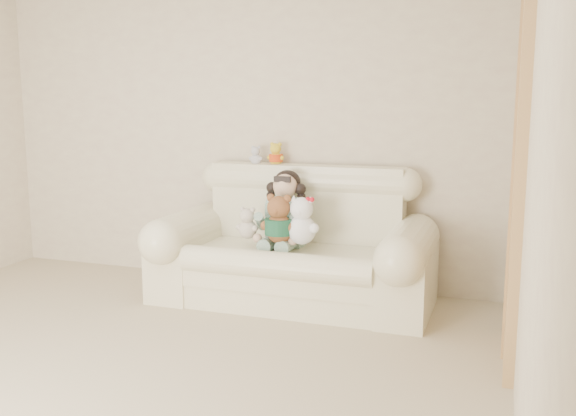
# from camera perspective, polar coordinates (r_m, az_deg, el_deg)

# --- Properties ---
(floor) EXTENTS (5.00, 5.00, 0.00)m
(floor) POSITION_cam_1_polar(r_m,az_deg,el_deg) (3.64, -20.42, -15.94)
(floor) COLOR tan
(floor) RESTS_ON ground
(wall_back) EXTENTS (4.50, 0.00, 4.50)m
(wall_back) POSITION_cam_1_polar(r_m,az_deg,el_deg) (5.45, -4.28, 7.07)
(wall_back) COLOR beige
(wall_back) RESTS_ON ground
(wall_right) EXTENTS (0.00, 5.00, 5.00)m
(wall_right) POSITION_cam_1_polar(r_m,az_deg,el_deg) (2.52, 21.11, 3.65)
(wall_right) COLOR beige
(wall_right) RESTS_ON ground
(sofa) EXTENTS (2.10, 0.95, 1.03)m
(sofa) POSITION_cam_1_polar(r_m,az_deg,el_deg) (4.86, 0.39, -2.55)
(sofa) COLOR #F3EBC4
(sofa) RESTS_ON floor
(door_panel) EXTENTS (0.06, 0.90, 2.10)m
(door_panel) POSITION_cam_1_polar(r_m,az_deg,el_deg) (3.93, 19.84, 1.93)
(door_panel) COLOR tan
(door_panel) RESTS_ON floor
(seated_child) EXTENTS (0.37, 0.45, 0.60)m
(seated_child) POSITION_cam_1_polar(r_m,az_deg,el_deg) (4.92, -0.22, 0.02)
(seated_child) COLOR #286C4F
(seated_child) RESTS_ON sofa
(brown_teddy) EXTENTS (0.32, 0.28, 0.42)m
(brown_teddy) POSITION_cam_1_polar(r_m,az_deg,el_deg) (4.68, -0.80, -0.56)
(brown_teddy) COLOR brown
(brown_teddy) RESTS_ON sofa
(white_cat) EXTENTS (0.33, 0.30, 0.42)m
(white_cat) POSITION_cam_1_polar(r_m,az_deg,el_deg) (4.64, 1.25, -0.66)
(white_cat) COLOR white
(white_cat) RESTS_ON sofa
(cream_teddy) EXTENTS (0.22, 0.19, 0.28)m
(cream_teddy) POSITION_cam_1_polar(r_m,az_deg,el_deg) (4.85, -3.62, -1.07)
(cream_teddy) COLOR beige
(cream_teddy) RESTS_ON sofa
(yellow_mini_bear) EXTENTS (0.14, 0.11, 0.22)m
(yellow_mini_bear) POSITION_cam_1_polar(r_m,az_deg,el_deg) (5.21, -1.08, 5.01)
(yellow_mini_bear) COLOR yellow
(yellow_mini_bear) RESTS_ON sofa
(grey_mini_plush) EXTENTS (0.12, 0.10, 0.19)m
(grey_mini_plush) POSITION_cam_1_polar(r_m,az_deg,el_deg) (5.25, -2.86, 4.84)
(grey_mini_plush) COLOR silver
(grey_mini_plush) RESTS_ON sofa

